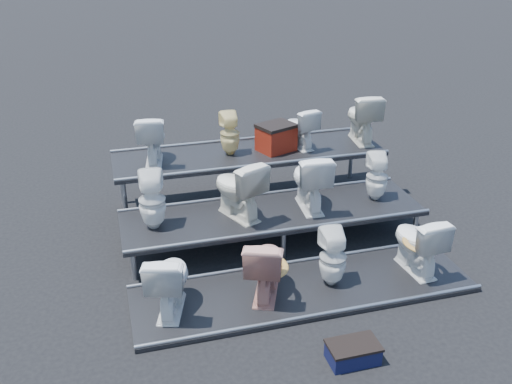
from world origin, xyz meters
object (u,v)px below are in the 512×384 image
object	(u,v)px
toilet_3	(418,242)
toilet_8	(152,138)
toilet_4	(152,200)
toilet_5	(238,188)
toilet_2	(333,257)
toilet_10	(300,127)
step_stool	(353,354)
toilet_6	(310,180)
red_crate	(276,139)
toilet_1	(265,265)
toilet_7	(377,177)
toilet_0	(169,280)
toilet_11	(362,117)
toilet_9	(230,134)

from	to	relation	value
toilet_3	toilet_8	distance (m)	4.04
toilet_4	toilet_5	world-z (taller)	toilet_5
toilet_2	toilet_10	distance (m)	2.75
toilet_4	toilet_5	bearing A→B (deg)	-174.04
toilet_4	step_stool	world-z (taller)	toilet_4
toilet_6	red_crate	bearing A→B (deg)	-80.98
toilet_1	toilet_4	bearing A→B (deg)	-25.56
toilet_5	toilet_8	xyz separation A→B (m)	(-0.98, 1.30, 0.35)
toilet_4	toilet_5	size ratio (longest dim) A/B	0.93
toilet_10	toilet_7	bearing A→B (deg)	105.62
toilet_1	toilet_5	xyz separation A→B (m)	(-0.01, 1.30, 0.41)
toilet_4	toilet_2	bearing A→B (deg)	153.13
toilet_3	toilet_2	bearing A→B (deg)	-4.08
toilet_3	toilet_1	bearing A→B (deg)	-4.08
red_crate	toilet_3	bearing A→B (deg)	-88.76
toilet_5	toilet_6	xyz separation A→B (m)	(1.03, 0.00, -0.00)
toilet_0	toilet_3	distance (m)	3.14
toilet_4	toilet_10	distance (m)	2.83
toilet_4	step_stool	bearing A→B (deg)	129.62
toilet_10	red_crate	distance (m)	0.43
toilet_8	step_stool	world-z (taller)	toilet_8
toilet_2	toilet_4	xyz separation A→B (m)	(-2.01, 1.30, 0.42)
toilet_10	red_crate	world-z (taller)	toilet_10
toilet_3	toilet_8	bearing A→B (deg)	-45.02
step_stool	toilet_10	bearing A→B (deg)	78.74
toilet_8	toilet_10	distance (m)	2.32
toilet_5	toilet_11	size ratio (longest dim) A/B	1.03
toilet_3	toilet_10	distance (m)	2.78
toilet_1	toilet_6	size ratio (longest dim) A/B	0.97
toilet_2	toilet_5	size ratio (longest dim) A/B	0.88
toilet_5	toilet_2	bearing A→B (deg)	100.65
toilet_0	toilet_7	size ratio (longest dim) A/B	1.16
toilet_6	toilet_8	world-z (taller)	toilet_8
red_crate	step_stool	size ratio (longest dim) A/B	1.02
toilet_8	red_crate	distance (m)	1.92
toilet_1	toilet_3	world-z (taller)	toilet_1
toilet_8	red_crate	xyz separation A→B (m)	(1.91, -0.04, -0.18)
toilet_2	toilet_4	distance (m)	2.43
toilet_0	toilet_6	world-z (taller)	toilet_6
toilet_6	toilet_9	bearing A→B (deg)	-52.80
red_crate	step_stool	distance (m)	3.99
toilet_0	red_crate	bearing A→B (deg)	-111.79
toilet_4	red_crate	size ratio (longest dim) A/B	1.48
toilet_0	toilet_1	distance (m)	1.14
toilet_0	toilet_11	world-z (taller)	toilet_11
toilet_6	toilet_9	distance (m)	1.57
toilet_6	toilet_11	size ratio (longest dim) A/B	1.03
toilet_10	step_stool	world-z (taller)	toilet_10
toilet_9	toilet_10	bearing A→B (deg)	-179.07
toilet_8	toilet_9	world-z (taller)	toilet_8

